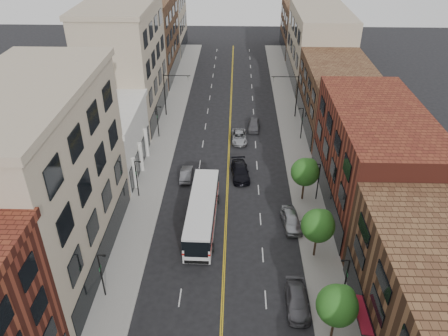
# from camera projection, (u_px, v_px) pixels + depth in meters

# --- Properties ---
(sidewalk_left) EXTENTS (4.00, 110.00, 0.15)m
(sidewalk_left) POSITION_uv_depth(u_px,v_px,m) (161.00, 153.00, 63.81)
(sidewalk_left) COLOR gray
(sidewalk_left) RESTS_ON ground
(sidewalk_right) EXTENTS (4.00, 110.00, 0.15)m
(sidewalk_right) POSITION_uv_depth(u_px,v_px,m) (298.00, 155.00, 63.29)
(sidewalk_right) COLOR gray
(sidewalk_right) RESTS_ON ground
(bldg_l_tanoffice) EXTENTS (10.00, 22.00, 18.00)m
(bldg_l_tanoffice) POSITION_uv_depth(u_px,v_px,m) (42.00, 186.00, 40.60)
(bldg_l_tanoffice) COLOR tan
(bldg_l_tanoffice) RESTS_ON ground
(bldg_l_white) EXTENTS (10.00, 14.00, 8.00)m
(bldg_l_white) POSITION_uv_depth(u_px,v_px,m) (102.00, 141.00, 58.52)
(bldg_l_white) COLOR silver
(bldg_l_white) RESTS_ON ground
(bldg_l_far_a) EXTENTS (10.00, 20.00, 18.00)m
(bldg_l_far_a) POSITION_uv_depth(u_px,v_px,m) (126.00, 64.00, 70.33)
(bldg_l_far_a) COLOR tan
(bldg_l_far_a) RESTS_ON ground
(bldg_l_far_b) EXTENTS (10.00, 20.00, 15.00)m
(bldg_l_far_b) POSITION_uv_depth(u_px,v_px,m) (148.00, 39.00, 88.12)
(bldg_l_far_b) COLOR brown
(bldg_l_far_b) RESTS_ON ground
(bldg_l_far_c) EXTENTS (10.00, 16.00, 20.00)m
(bldg_l_far_c) POSITION_uv_depth(u_px,v_px,m) (161.00, 7.00, 102.09)
(bldg_l_far_c) COLOR tan
(bldg_l_far_c) RESTS_ON ground
(bldg_r_mid) EXTENTS (10.00, 22.00, 12.00)m
(bldg_r_mid) POSITION_uv_depth(u_px,v_px,m) (373.00, 159.00, 50.65)
(bldg_r_mid) COLOR #5D2218
(bldg_r_mid) RESTS_ON ground
(bldg_r_far_a) EXTENTS (10.00, 20.00, 10.00)m
(bldg_r_far_a) POSITION_uv_depth(u_px,v_px,m) (338.00, 97.00, 69.02)
(bldg_r_far_a) COLOR brown
(bldg_r_far_a) RESTS_ON ground
(bldg_r_far_b) EXTENTS (10.00, 22.00, 14.00)m
(bldg_r_far_b) POSITION_uv_depth(u_px,v_px,m) (319.00, 46.00, 85.81)
(bldg_r_far_b) COLOR tan
(bldg_r_far_b) RESTS_ON ground
(bldg_r_far_c) EXTENTS (10.00, 18.00, 11.00)m
(bldg_r_far_c) POSITION_uv_depth(u_px,v_px,m) (305.00, 28.00, 103.59)
(bldg_r_far_c) COLOR brown
(bldg_r_far_c) RESTS_ON ground
(tree_r_1) EXTENTS (3.40, 3.40, 5.59)m
(tree_r_1) POSITION_uv_depth(u_px,v_px,m) (338.00, 304.00, 34.90)
(tree_r_1) COLOR black
(tree_r_1) RESTS_ON sidewalk_right
(tree_r_2) EXTENTS (3.40, 3.40, 5.59)m
(tree_r_2) POSITION_uv_depth(u_px,v_px,m) (319.00, 225.00, 43.39)
(tree_r_2) COLOR black
(tree_r_2) RESTS_ON sidewalk_right
(tree_r_3) EXTENTS (3.40, 3.40, 5.59)m
(tree_r_3) POSITION_uv_depth(u_px,v_px,m) (306.00, 171.00, 51.89)
(tree_r_3) COLOR black
(tree_r_3) RESTS_ON sidewalk_right
(lamp_l_1) EXTENTS (0.81, 0.55, 5.05)m
(lamp_l_1) POSITION_uv_depth(u_px,v_px,m) (102.00, 273.00, 39.37)
(lamp_l_1) COLOR black
(lamp_l_1) RESTS_ON sidewalk_left
(lamp_l_2) EXTENTS (0.81, 0.55, 5.05)m
(lamp_l_2) POSITION_uv_depth(u_px,v_px,m) (137.00, 177.00, 52.96)
(lamp_l_2) COLOR black
(lamp_l_2) RESTS_ON sidewalk_left
(lamp_l_3) EXTENTS (0.81, 0.55, 5.05)m
(lamp_l_3) POSITION_uv_depth(u_px,v_px,m) (158.00, 120.00, 66.56)
(lamp_l_3) COLOR black
(lamp_l_3) RESTS_ON sidewalk_left
(lamp_r_1) EXTENTS (0.81, 0.55, 5.05)m
(lamp_r_1) POSITION_uv_depth(u_px,v_px,m) (346.00, 278.00, 38.81)
(lamp_r_1) COLOR black
(lamp_r_1) RESTS_ON sidewalk_right
(lamp_r_2) EXTENTS (0.81, 0.55, 5.05)m
(lamp_r_2) POSITION_uv_depth(u_px,v_px,m) (318.00, 180.00, 52.40)
(lamp_r_2) COLOR black
(lamp_r_2) RESTS_ON sidewalk_right
(lamp_r_3) EXTENTS (0.81, 0.55, 5.05)m
(lamp_r_3) POSITION_uv_depth(u_px,v_px,m) (302.00, 122.00, 65.99)
(lamp_r_3) COLOR black
(lamp_r_3) RESTS_ON sidewalk_right
(signal_mast_left) EXTENTS (4.49, 0.18, 7.20)m
(signal_mast_left) POSITION_uv_depth(u_px,v_px,m) (169.00, 90.00, 72.45)
(signal_mast_left) COLOR black
(signal_mast_left) RESTS_ON sidewalk_left
(signal_mast_right) EXTENTS (4.49, 0.18, 7.20)m
(signal_mast_right) POSITION_uv_depth(u_px,v_px,m) (293.00, 91.00, 71.93)
(signal_mast_right) COLOR black
(signal_mast_right) RESTS_ON sidewalk_right
(city_bus) EXTENTS (3.40, 13.20, 3.38)m
(city_bus) POSITION_uv_depth(u_px,v_px,m) (202.00, 211.00, 48.81)
(city_bus) COLOR silver
(city_bus) RESTS_ON ground
(car_parked_mid) EXTENTS (2.03, 4.98, 1.44)m
(car_parked_mid) POSITION_uv_depth(u_px,v_px,m) (297.00, 301.00, 39.48)
(car_parked_mid) COLOR #4D4D52
(car_parked_mid) RESTS_ON ground
(car_parked_far) EXTENTS (2.41, 4.99, 1.64)m
(car_parked_far) POSITION_uv_depth(u_px,v_px,m) (291.00, 220.00, 49.28)
(car_parked_far) COLOR #A0A3A7
(car_parked_far) RESTS_ON ground
(car_lane_behind) EXTENTS (1.48, 4.19, 1.38)m
(car_lane_behind) POSITION_uv_depth(u_px,v_px,m) (186.00, 174.00, 57.79)
(car_lane_behind) COLOR #56565B
(car_lane_behind) RESTS_ON ground
(car_lane_a) EXTENTS (2.81, 5.69, 1.59)m
(car_lane_a) POSITION_uv_depth(u_px,v_px,m) (240.00, 171.00, 58.09)
(car_lane_a) COLOR black
(car_lane_a) RESTS_ON ground
(car_lane_b) EXTENTS (2.54, 5.13, 1.40)m
(car_lane_b) POSITION_uv_depth(u_px,v_px,m) (239.00, 137.00, 66.72)
(car_lane_b) COLOR #9D9FA4
(car_lane_b) RESTS_ON ground
(car_lane_c) EXTENTS (2.16, 4.60, 1.52)m
(car_lane_c) POSITION_uv_depth(u_px,v_px,m) (254.00, 125.00, 70.08)
(car_lane_c) COLOR #515156
(car_lane_c) RESTS_ON ground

